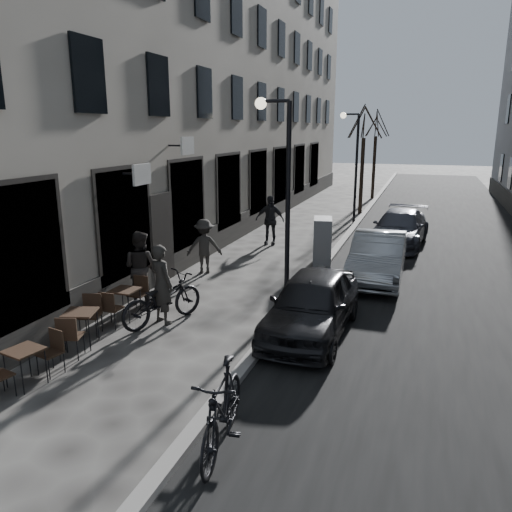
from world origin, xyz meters
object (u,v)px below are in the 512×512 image
Objects in this scene: car_mid at (378,257)px; moped at (222,409)px; streetlamp_far at (353,155)px; bicycle at (162,299)px; streetlamp_near at (281,181)px; pedestrian_far at (270,220)px; bistro_set_b at (81,325)px; car_far at (399,228)px; bistro_set_a at (25,364)px; pedestrian_near at (140,267)px; tree_near at (364,122)px; pedestrian_mid at (204,246)px; utility_cabinet at (322,242)px; bistro_set_c at (125,301)px; car_near at (312,304)px; tree_far at (376,123)px.

car_mid reaches higher than moped.
bicycle is at bearing -99.01° from streetlamp_far.
streetlamp_near is 2.69× the size of pedestrian_far.
car_far is at bearing 46.71° from bistro_set_b.
streetlamp_near reaches higher than bicycle.
bistro_set_a is 1.72m from bistro_set_b.
streetlamp_near reaches higher than car_far.
tree_near is at bearing -98.28° from pedestrian_near.
tree_near is 3.03× the size of pedestrian_near.
pedestrian_mid reaches higher than bistro_set_a.
car_mid is (1.88, -1.06, -0.09)m from utility_cabinet.
car_far is (4.76, 1.44, -0.28)m from pedestrian_far.
car_near is at bearing 7.53° from bistro_set_c.
bicycle is (0.81, 3.37, 0.15)m from bistro_set_a.
bistro_set_b is at bearing -125.38° from utility_cabinet.
bistro_set_a is at bearing -102.12° from bistro_set_b.
car_mid is (5.17, 0.98, -0.15)m from pedestrian_mid.
streetlamp_far is 2.35× the size of bicycle.
moped reaches higher than bistro_set_b.
streetlamp_near is 3.59× the size of bistro_set_a.
streetlamp_near is 1.00× the size of streetlamp_far.
tree_far reaches higher than utility_cabinet.
pedestrian_mid reaches higher than utility_cabinet.
bistro_set_b is at bearing 99.04° from pedestrian_near.
streetlamp_near is at bearing -76.08° from pedestrian_far.
bistro_set_b is 0.99× the size of utility_cabinet.
bistro_set_b is at bearing -110.41° from car_far.
pedestrian_near reaches higher than car_near.
pedestrian_far is 8.76m from car_near.
bistro_set_c is at bearing -100.76° from tree_near.
tree_near reaches higher than car_mid.
tree_near is 8.48m from car_far.
streetlamp_far is at bearing 96.52° from car_near.
pedestrian_near is at bearing -117.95° from car_far.
bistro_set_a is 0.75× the size of pedestrian_far.
utility_cabinet is at bearing -172.10° from pedestrian_mid.
moped is at bearing 153.54° from bicycle.
bistro_set_a is 0.75× the size of pedestrian_near.
moped is (-1.24, -8.99, -0.08)m from car_mid.
car_mid reaches higher than bistro_set_c.
bicycle is at bearing -109.69° from car_far.
car_far is (2.47, -4.08, -2.50)m from streetlamp_far.
utility_cabinet is 4.43m from car_far.
moped is at bearing -92.09° from car_near.
bistro_set_c is 1.24m from pedestrian_near.
bistro_set_a is at bearing 99.14° from pedestrian_near.
car_near is (1.10, -16.56, -3.98)m from tree_near.
car_far is 13.96m from moped.
tree_far is at bearing 84.24° from moped.
streetlamp_far is 3.29× the size of bistro_set_b.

